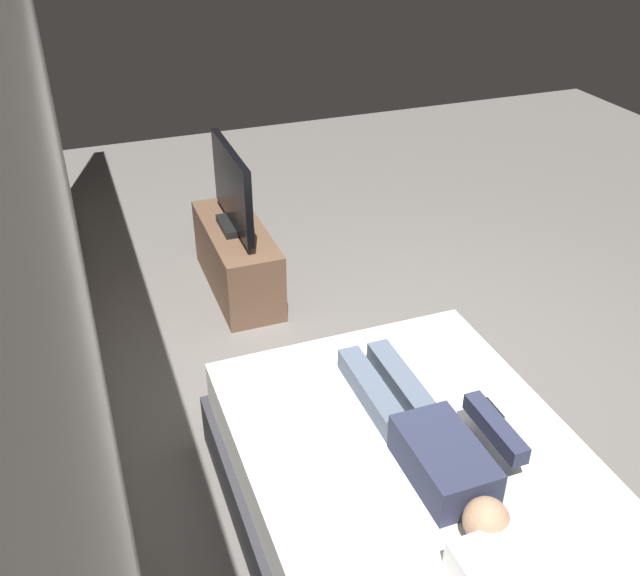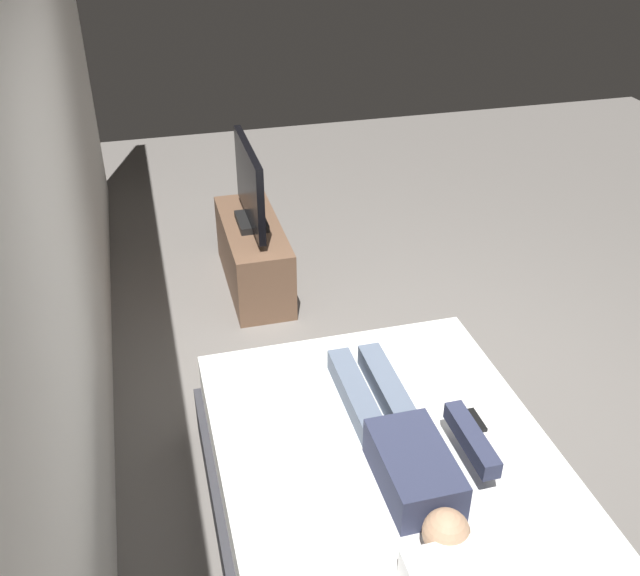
{
  "view_description": "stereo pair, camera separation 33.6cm",
  "coord_description": "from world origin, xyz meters",
  "px_view_note": "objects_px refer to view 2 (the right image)",
  "views": [
    {
      "loc": [
        -2.89,
        1.71,
        2.77
      ],
      "look_at": [
        0.28,
        0.53,
        0.69
      ],
      "focal_mm": 39.87,
      "sensor_mm": 36.0,
      "label": 1
    },
    {
      "loc": [
        -2.99,
        1.39,
        2.77
      ],
      "look_at": [
        0.28,
        0.53,
        0.69
      ],
      "focal_mm": 39.87,
      "sensor_mm": 36.0,
      "label": 2
    }
  ],
  "objects_px": {
    "tv_stand": "(253,255)",
    "tv": "(250,188)",
    "person": "(406,447)",
    "bed": "(392,513)",
    "remote": "(476,420)"
  },
  "relations": [
    {
      "from": "person",
      "to": "tv_stand",
      "type": "distance_m",
      "value": 2.53
    },
    {
      "from": "bed",
      "to": "remote",
      "type": "bearing_deg",
      "value": -68.43
    },
    {
      "from": "tv",
      "to": "tv_stand",
      "type": "bearing_deg",
      "value": 0.0
    },
    {
      "from": "person",
      "to": "tv_stand",
      "type": "relative_size",
      "value": 1.15
    },
    {
      "from": "tv_stand",
      "to": "tv",
      "type": "relative_size",
      "value": 1.25
    },
    {
      "from": "tv_stand",
      "to": "bed",
      "type": "bearing_deg",
      "value": -176.09
    },
    {
      "from": "tv_stand",
      "to": "person",
      "type": "bearing_deg",
      "value": -174.89
    },
    {
      "from": "tv",
      "to": "person",
      "type": "bearing_deg",
      "value": -174.89
    },
    {
      "from": "tv_stand",
      "to": "tv",
      "type": "xyz_separation_m",
      "value": [
        -0.0,
        0.0,
        0.53
      ]
    },
    {
      "from": "remote",
      "to": "bed",
      "type": "bearing_deg",
      "value": 111.57
    },
    {
      "from": "person",
      "to": "tv",
      "type": "bearing_deg",
      "value": 5.11
    },
    {
      "from": "person",
      "to": "tv",
      "type": "xyz_separation_m",
      "value": [
        2.49,
        0.22,
        0.16
      ]
    },
    {
      "from": "bed",
      "to": "remote",
      "type": "height_order",
      "value": "remote"
    },
    {
      "from": "tv_stand",
      "to": "tv",
      "type": "height_order",
      "value": "tv"
    },
    {
      "from": "bed",
      "to": "person",
      "type": "bearing_deg",
      "value": -60.23
    }
  ]
}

